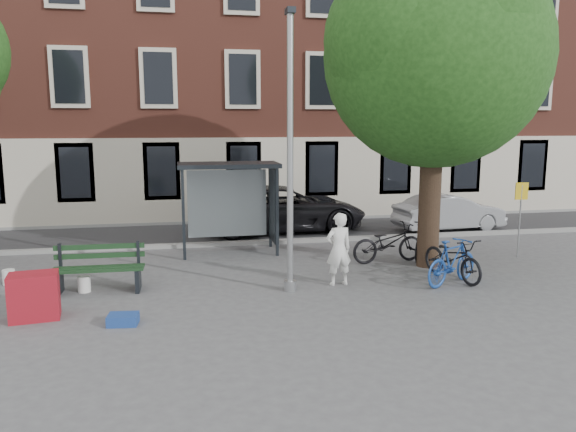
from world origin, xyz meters
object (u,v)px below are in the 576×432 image
at_px(bike_b, 452,262).
at_px(bike_a, 388,243).
at_px(lamppost, 290,168).
at_px(red_stand, 34,296).
at_px(car_silver, 449,212).
at_px(painter, 339,249).
at_px(bike_d, 421,240).
at_px(bench, 99,271).
at_px(notice_sign, 521,202).
at_px(car_dark, 284,208).
at_px(bus_shelter, 242,187).
at_px(bike_c, 453,258).

bearing_deg(bike_b, bike_a, -11.07).
distance_m(lamppost, red_stand, 5.76).
bearing_deg(bike_b, car_silver, -54.50).
relative_size(painter, bike_d, 0.98).
relative_size(bench, bike_b, 1.11).
relative_size(painter, bike_b, 0.95).
bearing_deg(lamppost, bike_a, 33.74).
xyz_separation_m(painter, notice_sign, (5.74, 1.69, 0.72)).
bearing_deg(car_dark, bike_b, -162.85).
bearing_deg(bench, bike_d, 11.04).
height_order(painter, bench, painter).
relative_size(car_dark, red_stand, 6.33).
bearing_deg(lamppost, bus_shelter, 98.43).
distance_m(bike_a, car_dark, 5.32).
height_order(lamppost, bike_a, lamppost).
relative_size(painter, bike_a, 0.84).
bearing_deg(painter, car_dark, -97.23).
bearing_deg(painter, red_stand, 2.31).
bearing_deg(bike_c, painter, 165.55).
distance_m(painter, bike_c, 2.87).
xyz_separation_m(painter, red_stand, (-6.40, -1.10, -0.41)).
bearing_deg(car_silver, car_dark, 72.96).
bearing_deg(bike_a, lamppost, 117.45).
height_order(bus_shelter, car_silver, bus_shelter).
relative_size(bike_a, bike_d, 1.17).
bearing_deg(bike_c, bike_d, 73.71).
bearing_deg(red_stand, bench, 59.28).
height_order(car_silver, red_stand, car_silver).
distance_m(painter, car_dark, 6.77).
bearing_deg(painter, bike_d, -153.21).
bearing_deg(notice_sign, painter, -158.15).
xyz_separation_m(lamppost, red_stand, (-5.20, -0.84, -2.33)).
bearing_deg(car_dark, red_stand, 138.07).
bearing_deg(painter, bench, -13.23).
bearing_deg(car_dark, notice_sign, -134.29).
relative_size(car_dark, notice_sign, 2.69).
distance_m(bike_b, car_silver, 6.92).
xyz_separation_m(bike_b, bike_c, (0.23, 0.42, -0.02)).
xyz_separation_m(bus_shelter, bench, (-3.61, -3.30, -1.45)).
distance_m(bench, bike_b, 8.10).
height_order(lamppost, bike_d, lamppost).
distance_m(bike_c, notice_sign, 3.53).
bearing_deg(bike_a, bike_d, -86.15).
height_order(bike_a, bike_b, bike_b).
distance_m(bus_shelter, notice_sign, 7.86).
bearing_deg(bench, bike_b, -6.05).
relative_size(bus_shelter, car_silver, 0.73).
bearing_deg(car_silver, bike_c, 147.07).
bearing_deg(notice_sign, red_stand, -161.62).
height_order(bike_b, car_silver, car_silver).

